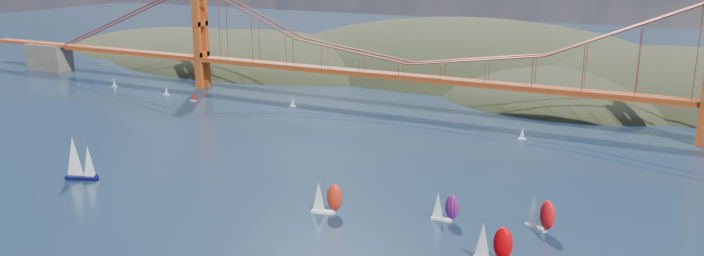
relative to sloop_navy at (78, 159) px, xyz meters
The scene contains 12 objects.
headlands 259.02m from the sloop_navy, 66.37° to the left, with size 725.00×225.00×96.00m.
bridge 151.69m from the sloop_navy, 67.67° to the left, with size 552.00×12.00×55.00m.
sloop_navy is the anchor object (origin of this frame).
racer_0 86.08m from the sloop_navy, ahead, with size 9.06×5.28×10.15m.
racer_1 135.70m from the sloop_navy, ahead, with size 9.29×3.76×10.71m.
racer_2 143.93m from the sloop_navy, 10.45° to the left, with size 9.15×6.76×10.30m.
racer_rwb 118.77m from the sloop_navy, 10.06° to the left, with size 7.73×3.13×8.91m.
distant_boat_0 158.64m from the sloop_navy, 131.83° to the left, with size 3.00×2.00×4.70m.
distant_boat_1 131.91m from the sloop_navy, 119.92° to the left, with size 3.00×2.00×4.70m.
distant_boat_2 118.07m from the sloop_navy, 112.06° to the left, with size 3.00×2.00×4.70m.
distant_boat_3 121.53m from the sloop_navy, 87.37° to the left, with size 3.00×2.00×4.70m.
distant_boat_8 162.09m from the sloop_navy, 44.23° to the left, with size 3.00×2.00×4.70m.
Camera 1 is at (115.86, -105.80, 72.85)m, focal length 35.00 mm.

